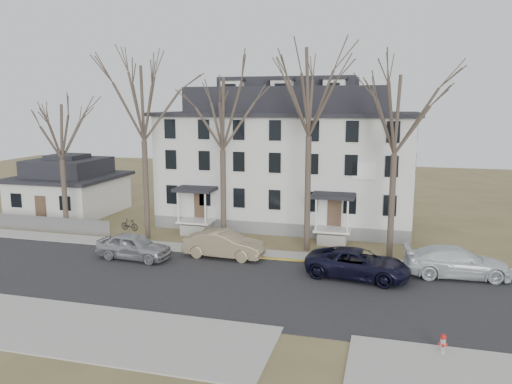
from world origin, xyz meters
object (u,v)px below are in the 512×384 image
(tree_far_left, at_px, (143,98))
(bicycle_right, at_px, (129,225))
(small_house, at_px, (70,189))
(tree_bungalow, at_px, (60,128))
(car_navy, at_px, (358,264))
(boarding_house, at_px, (288,159))
(car_white, at_px, (456,263))
(car_silver, at_px, (134,247))
(tree_mid_right, at_px, (396,109))
(bicycle_left, at_px, (200,227))
(fire_hydrant, at_px, (443,344))
(car_tan, at_px, (224,245))
(tree_center, at_px, (310,86))
(tree_mid_left, at_px, (222,109))

(tree_far_left, relative_size, bicycle_right, 8.77)
(tree_far_left, bearing_deg, small_house, 150.61)
(tree_bungalow, distance_m, car_navy, 24.35)
(boarding_house, height_order, tree_far_left, tree_far_left)
(boarding_house, distance_m, car_white, 17.19)
(boarding_house, xyz_separation_m, car_silver, (-7.45, -13.07, -4.55))
(car_white, bearing_deg, tree_mid_right, 44.90)
(tree_bungalow, height_order, bicycle_left, tree_bungalow)
(tree_mid_right, xyz_separation_m, car_navy, (-1.75, -4.73, -8.78))
(bicycle_left, bearing_deg, fire_hydrant, -122.89)
(car_tan, relative_size, bicycle_right, 3.36)
(car_silver, bearing_deg, tree_center, -61.02)
(car_navy, xyz_separation_m, bicycle_left, (-12.68, 7.46, -0.42))
(tree_center, xyz_separation_m, car_tan, (-4.95, -3.06, -10.22))
(boarding_house, xyz_separation_m, car_navy, (6.75, -12.88, -4.56))
(boarding_house, height_order, bicycle_left, boarding_house)
(bicycle_right, bearing_deg, car_tan, -107.82)
(tree_bungalow, bearing_deg, bicycle_left, 15.16)
(tree_far_left, distance_m, car_navy, 19.00)
(tree_mid_right, relative_size, fire_hydrant, 14.99)
(tree_bungalow, relative_size, car_silver, 2.20)
(tree_center, height_order, car_navy, tree_center)
(car_navy, bearing_deg, bicycle_left, 67.46)
(tree_mid_left, bearing_deg, tree_center, 0.00)
(tree_far_left, height_order, tree_bungalow, tree_far_left)
(boarding_house, xyz_separation_m, tree_bungalow, (-16.00, -8.15, 2.74))
(car_white, bearing_deg, tree_far_left, 75.73)
(car_tan, relative_size, bicycle_left, 3.43)
(tree_bungalow, height_order, bicycle_right, tree_bungalow)
(small_house, distance_m, bicycle_right, 9.91)
(small_house, height_order, car_white, small_house)
(tree_center, bearing_deg, tree_bungalow, 180.00)
(fire_hydrant, bearing_deg, tree_mid_left, 136.70)
(small_house, distance_m, tree_center, 25.41)
(tree_far_left, bearing_deg, bicycle_left, 41.62)
(tree_mid_right, relative_size, bicycle_right, 8.15)
(car_white, relative_size, bicycle_right, 3.79)
(tree_mid_left, bearing_deg, tree_bungalow, 180.00)
(fire_hydrant, bearing_deg, tree_bungalow, 154.24)
(tree_mid_right, height_order, bicycle_left, tree_mid_right)
(boarding_house, distance_m, tree_mid_left, 9.66)
(car_navy, bearing_deg, tree_mid_right, -12.42)
(tree_far_left, distance_m, car_silver, 10.82)
(tree_mid_left, xyz_separation_m, car_tan, (1.05, -3.06, -8.74))
(car_navy, relative_size, fire_hydrant, 6.95)
(boarding_house, xyz_separation_m, tree_mid_right, (8.50, -8.15, 4.22))
(car_silver, height_order, fire_hydrant, car_silver)
(tree_center, bearing_deg, small_house, 164.92)
(small_house, relative_size, car_white, 1.47)
(car_tan, relative_size, car_navy, 0.89)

